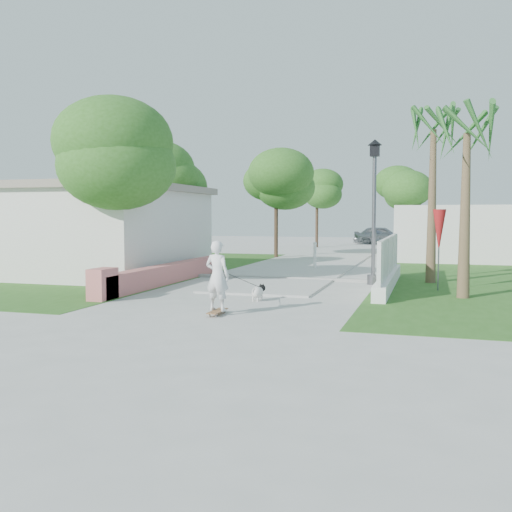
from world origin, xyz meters
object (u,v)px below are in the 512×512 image
(street_lamp, at_px, (374,206))
(dog, at_px, (258,292))
(parked_car, at_px, (382,236))
(patio_umbrella, at_px, (439,231))
(bollard, at_px, (315,255))
(skateboarder, at_px, (232,277))

(street_lamp, relative_size, dog, 7.44)
(parked_car, bearing_deg, street_lamp, -176.55)
(street_lamp, bearing_deg, dog, -119.53)
(street_lamp, distance_m, patio_umbrella, 2.27)
(street_lamp, distance_m, bollard, 5.56)
(street_lamp, xyz_separation_m, parked_car, (-1.70, 24.84, -1.73))
(street_lamp, xyz_separation_m, bollard, (-2.70, 4.50, -1.84))
(patio_umbrella, xyz_separation_m, dog, (-4.32, -3.27, -1.46))
(patio_umbrella, relative_size, dog, 3.86)
(dog, relative_size, parked_car, 0.15)
(bollard, relative_size, patio_umbrella, 0.47)
(dog, bearing_deg, patio_umbrella, 51.10)
(street_lamp, height_order, parked_car, street_lamp)
(patio_umbrella, bearing_deg, skateboarder, -134.74)
(patio_umbrella, bearing_deg, parked_car, 97.93)
(skateboarder, bearing_deg, bollard, -80.60)
(dog, distance_m, parked_car, 29.12)
(bollard, distance_m, patio_umbrella, 7.25)
(patio_umbrella, distance_m, parked_car, 26.11)
(dog, bearing_deg, street_lamp, 74.44)
(bollard, height_order, skateboarder, skateboarder)
(street_lamp, xyz_separation_m, skateboarder, (-2.66, -5.60, -1.71))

